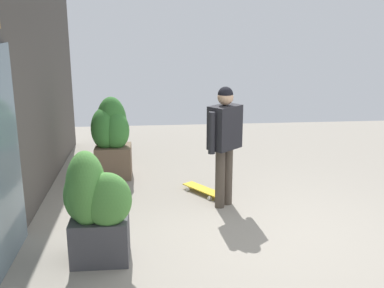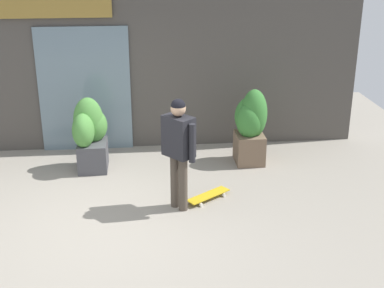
{
  "view_description": "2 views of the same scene",
  "coord_description": "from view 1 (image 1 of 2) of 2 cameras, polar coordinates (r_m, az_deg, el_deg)",
  "views": [
    {
      "loc": [
        -4.8,
        1.24,
        2.49
      ],
      "look_at": [
        1.27,
        0.69,
        0.82
      ],
      "focal_mm": 43.49,
      "sensor_mm": 36.0,
      "label": 1
    },
    {
      "loc": [
        0.6,
        -6.51,
        3.62
      ],
      "look_at": [
        1.27,
        0.69,
        0.82
      ],
      "focal_mm": 49.67,
      "sensor_mm": 36.0,
      "label": 2
    }
  ],
  "objects": [
    {
      "name": "skateboarder",
      "position": [
        6.11,
        4.03,
        1.12
      ],
      "size": [
        0.48,
        0.49,
        1.63
      ],
      "rotation": [
        0.0,
        0.0,
        0.72
      ],
      "color": "#4C4238",
      "rests_on": "ground_plane"
    },
    {
      "name": "planter_box_right",
      "position": [
        4.89,
        -11.98,
        -7.42
      ],
      "size": [
        0.55,
        0.7,
        1.21
      ],
      "color": "#47474C",
      "rests_on": "ground_plane"
    },
    {
      "name": "planter_box_left",
      "position": [
        7.43,
        -9.88,
        1.09
      ],
      "size": [
        0.53,
        0.61,
        1.29
      ],
      "color": "brown",
      "rests_on": "ground_plane"
    },
    {
      "name": "skateboard",
      "position": [
        6.79,
        1.42,
        -5.62
      ],
      "size": [
        0.7,
        0.58,
        0.08
      ],
      "rotation": [
        0.0,
        0.0,
        0.63
      ],
      "color": "gold",
      "rests_on": "ground_plane"
    },
    {
      "name": "ground_plane",
      "position": [
        5.55,
        8.44,
        -11.51
      ],
      "size": [
        12.0,
        12.0,
        0.0
      ],
      "primitive_type": "plane",
      "color": "gray"
    }
  ]
}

